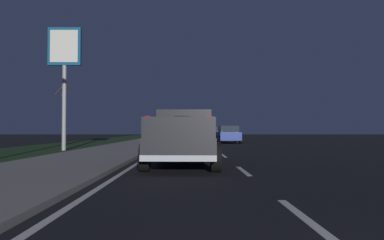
{
  "coord_description": "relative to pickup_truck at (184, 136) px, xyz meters",
  "views": [
    {
      "loc": [
        -1.1,
        1.54,
        1.19
      ],
      "look_at": [
        13.67,
        1.46,
        1.57
      ],
      "focal_mm": 35.37,
      "sensor_mm": 36.0,
      "label": 1
    }
  ],
  "objects": [
    {
      "name": "lane_markings",
      "position": [
        17.93,
        0.76,
        -0.98
      ],
      "size": [
        109.03,
        3.54,
        0.01
      ],
      "color": "silver",
      "rests_on": "ground"
    },
    {
      "name": "gas_price_sign",
      "position": [
        9.3,
        7.07,
        4.38
      ],
      "size": [
        0.27,
        1.9,
        7.12
      ],
      "color": "#99999E",
      "rests_on": "ground"
    },
    {
      "name": "bare_tree_far",
      "position": [
        17.55,
        9.79,
        1.64
      ],
      "size": [
        2.4,
        0.5,
        5.36
      ],
      "color": "#423323",
      "rests_on": "ground"
    },
    {
      "name": "grass_verge",
      "position": [
        15.59,
        8.95,
        -0.98
      ],
      "size": [
        108.0,
        6.0,
        0.01
      ],
      "primitive_type": "cube",
      "color": "#1E3819",
      "rests_on": "ground"
    },
    {
      "name": "pickup_truck",
      "position": [
        0.0,
        0.0,
        0.0
      ],
      "size": [
        5.49,
        2.41,
        1.87
      ],
      "color": "#232328",
      "rests_on": "ground"
    },
    {
      "name": "sedan_black",
      "position": [
        30.37,
        -3.3,
        -0.2
      ],
      "size": [
        4.44,
        2.09,
        1.54
      ],
      "color": "black",
      "rests_on": "ground"
    },
    {
      "name": "sedan_blue",
      "position": [
        21.01,
        -3.59,
        -0.2
      ],
      "size": [
        4.44,
        2.1,
        1.54
      ],
      "color": "navy",
      "rests_on": "ground"
    },
    {
      "name": "ground",
      "position": [
        15.59,
        -1.75,
        -0.98
      ],
      "size": [
        144.0,
        144.0,
        0.0
      ],
      "primitive_type": "plane",
      "color": "black"
    },
    {
      "name": "sidewalk_shoulder",
      "position": [
        15.59,
        3.95,
        -0.92
      ],
      "size": [
        108.0,
        4.0,
        0.12
      ],
      "primitive_type": "cube",
      "color": "gray",
      "rests_on": "ground"
    }
  ]
}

